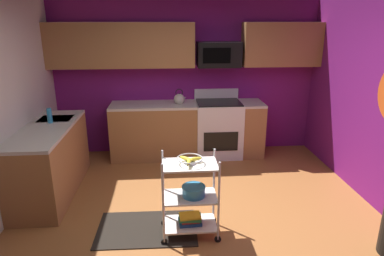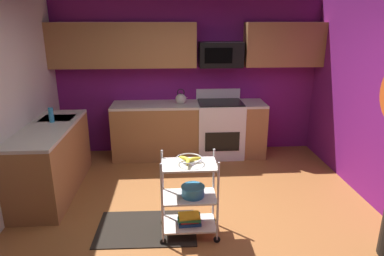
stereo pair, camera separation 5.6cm
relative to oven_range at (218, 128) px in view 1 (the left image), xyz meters
The scene contains 13 objects.
floor 2.22m from the oven_range, 103.90° to the right, with size 4.40×4.80×0.04m, color #995B2D.
wall_back 1.03m from the oven_range, 147.94° to the left, with size 4.52×0.06×2.60m, color #751970.
counter_run 1.39m from the oven_range, 159.90° to the right, with size 3.47×2.32×0.92m.
oven_range is the anchor object (origin of this frame).
upper_cabinets 1.52m from the oven_range, 168.36° to the left, with size 4.40×0.33×0.70m.
microwave 1.23m from the oven_range, 90.26° to the left, with size 0.70×0.39×0.40m.
rolling_cart 2.35m from the oven_range, 105.96° to the right, with size 0.63×0.38×0.91m.
fruit_bowl 2.39m from the oven_range, 105.96° to the right, with size 0.27×0.27×0.07m.
mixing_bowl_large 2.34m from the oven_range, 105.02° to the right, with size 0.25×0.25×0.11m.
book_stack 2.37m from the oven_range, 105.96° to the right, with size 0.25×0.19×0.10m.
kettle 0.83m from the oven_range, behind, with size 0.21×0.18×0.26m.
dish_soap_bottle 2.67m from the oven_range, 158.36° to the right, with size 0.06×0.06×0.20m, color #2D8CBF.
floor_rug 2.47m from the oven_range, 117.55° to the right, with size 1.10×0.70×0.01m, color black.
Camera 1 is at (-0.36, -3.34, 2.23)m, focal length 31.73 mm.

